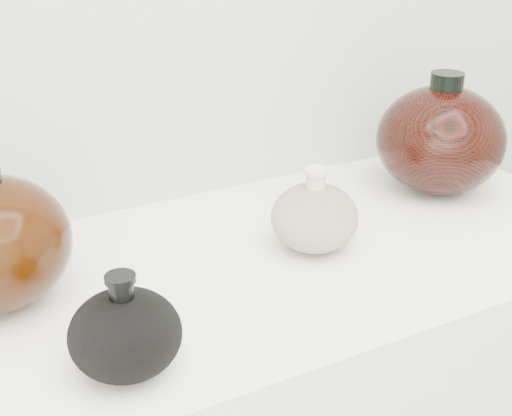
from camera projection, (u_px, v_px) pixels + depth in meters
black_gourd_vase at (125, 333)px, 0.76m from camera, size 0.14×0.14×0.12m
cream_gourd_vase at (315, 217)px, 1.02m from camera, size 0.14×0.14×0.12m
right_round_pot at (440, 139)px, 1.20m from camera, size 0.25×0.25×0.21m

